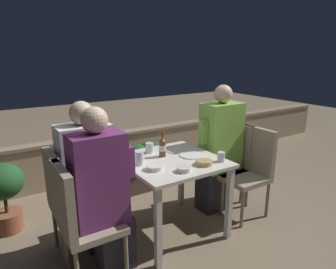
{
  "coord_description": "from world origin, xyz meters",
  "views": [
    {
      "loc": [
        -1.42,
        -2.15,
        1.68
      ],
      "look_at": [
        0.0,
        0.06,
        0.96
      ],
      "focal_mm": 32.0,
      "sensor_mm": 36.0,
      "label": 1
    }
  ],
  "objects": [
    {
      "name": "beer_bottle",
      "position": [
        -0.03,
        0.11,
        0.83
      ],
      "size": [
        0.06,
        0.06,
        0.25
      ],
      "color": "brown",
      "rests_on": "dining_table"
    },
    {
      "name": "bowl_3",
      "position": [
        -0.26,
        -0.13,
        0.76
      ],
      "size": [
        0.14,
        0.14,
        0.04
      ],
      "color": "silver",
      "rests_on": "dining_table"
    },
    {
      "name": "chair_left_near",
      "position": [
        -0.93,
        -0.17,
        0.55
      ],
      "size": [
        0.43,
        0.43,
        0.93
      ],
      "color": "gray",
      "rests_on": "ground_plane"
    },
    {
      "name": "bowl_2",
      "position": [
        0.16,
        -0.27,
        0.76
      ],
      "size": [
        0.15,
        0.15,
        0.04
      ],
      "color": "tan",
      "rests_on": "dining_table"
    },
    {
      "name": "glass_cup_0",
      "position": [
        -0.08,
        0.28,
        0.79
      ],
      "size": [
        0.08,
        0.08,
        0.1
      ],
      "color": "silver",
      "rests_on": "dining_table"
    },
    {
      "name": "chair_right_near",
      "position": [
        0.9,
        -0.14,
        0.55
      ],
      "size": [
        0.43,
        0.43,
        0.93
      ],
      "color": "gray",
      "rests_on": "ground_plane"
    },
    {
      "name": "person_green_blouse",
      "position": [
        0.69,
        0.13,
        0.68
      ],
      "size": [
        0.5,
        0.26,
        1.36
      ],
      "color": "#282833",
      "rests_on": "ground_plane"
    },
    {
      "name": "glass_cup_1",
      "position": [
        -0.31,
        0.04,
        0.8
      ],
      "size": [
        0.07,
        0.07,
        0.12
      ],
      "color": "silver",
      "rests_on": "dining_table"
    },
    {
      "name": "ground_plane",
      "position": [
        0.0,
        0.0,
        0.0
      ],
      "size": [
        16.0,
        16.0,
        0.0
      ],
      "primitive_type": "plane",
      "color": "#847056"
    },
    {
      "name": "bowl_1",
      "position": [
        -0.08,
        -0.29,
        0.76
      ],
      "size": [
        0.11,
        0.11,
        0.04
      ],
      "color": "beige",
      "rests_on": "dining_table"
    },
    {
      "name": "person_purple_stripe",
      "position": [
        -0.73,
        -0.17,
        0.67
      ],
      "size": [
        0.48,
        0.26,
        1.32
      ],
      "color": "#282833",
      "rests_on": "ground_plane"
    },
    {
      "name": "planter_hedge",
      "position": [
        0.16,
        1.02,
        0.33
      ],
      "size": [
        0.74,
        0.47,
        0.58
      ],
      "color": "brown",
      "rests_on": "ground_plane"
    },
    {
      "name": "bowl_0",
      "position": [
        -0.32,
        0.25,
        0.76
      ],
      "size": [
        0.16,
        0.16,
        0.04
      ],
      "color": "beige",
      "rests_on": "dining_table"
    },
    {
      "name": "chair_right_far",
      "position": [
        0.89,
        0.13,
        0.55
      ],
      "size": [
        0.43,
        0.43,
        0.93
      ],
      "color": "gray",
      "rests_on": "ground_plane"
    },
    {
      "name": "person_white_polo",
      "position": [
        -0.72,
        0.16,
        0.66
      ],
      "size": [
        0.49,
        0.26,
        1.32
      ],
      "color": "#282833",
      "rests_on": "ground_plane"
    },
    {
      "name": "glass_cup_2",
      "position": [
        0.34,
        -0.28,
        0.78
      ],
      "size": [
        0.07,
        0.07,
        0.09
      ],
      "color": "silver",
      "rests_on": "dining_table"
    },
    {
      "name": "fork_0",
      "position": [
        0.08,
        0.2,
        0.74
      ],
      "size": [
        0.02,
        0.17,
        0.01
      ],
      "color": "silver",
      "rests_on": "dining_table"
    },
    {
      "name": "dining_table",
      "position": [
        0.0,
        0.0,
        0.63
      ],
      "size": [
        0.85,
        0.86,
        0.74
      ],
      "color": "silver",
      "rests_on": "ground_plane"
    },
    {
      "name": "chair_left_far",
      "position": [
        -0.92,
        0.16,
        0.55
      ],
      "size": [
        0.43,
        0.43,
        0.93
      ],
      "color": "gray",
      "rests_on": "ground_plane"
    },
    {
      "name": "plate_0",
      "position": [
        0.21,
        -0.02,
        0.74
      ],
      "size": [
        0.22,
        0.22,
        0.01
      ],
      "color": "white",
      "rests_on": "dining_table"
    },
    {
      "name": "potted_plant",
      "position": [
        -1.34,
        0.86,
        0.42
      ],
      "size": [
        0.38,
        0.38,
        0.69
      ],
      "color": "#9E5638",
      "rests_on": "ground_plane"
    },
    {
      "name": "parapet_wall",
      "position": [
        0.0,
        1.61,
        0.31
      ],
      "size": [
        9.0,
        0.18,
        0.61
      ],
      "color": "tan",
      "rests_on": "ground_plane"
    }
  ]
}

